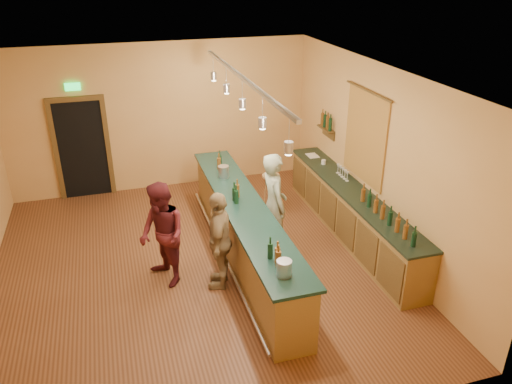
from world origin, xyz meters
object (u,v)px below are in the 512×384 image
object	(u,v)px
bartender	(274,205)
customer_b	(220,240)
bar_stool	(271,181)
back_counter	(351,213)
tasting_bar	(244,228)
customer_a	(162,235)

from	to	relation	value
bartender	customer_b	world-z (taller)	bartender
customer_b	bar_stool	distance (m)	2.83
back_counter	tasting_bar	bearing A→B (deg)	-175.07
customer_b	bar_stool	size ratio (longest dim) A/B	2.17
back_counter	bar_stool	world-z (taller)	back_counter
back_counter	bar_stool	distance (m)	1.87
bartender	customer_a	size ratio (longest dim) A/B	1.09
customer_a	bar_stool	xyz separation A→B (m)	(2.43, 1.99, -0.25)
customer_b	back_counter	bearing A→B (deg)	126.35
tasting_bar	bar_stool	distance (m)	2.02
tasting_bar	bar_stool	bearing A→B (deg)	58.62
tasting_bar	bar_stool	size ratio (longest dim) A/B	6.87
tasting_bar	customer_b	size ratio (longest dim) A/B	3.16
bartender	customer_b	xyz separation A→B (m)	(-1.10, -0.66, -0.12)
bar_stool	customer_a	bearing A→B (deg)	-140.70
back_counter	bartender	distance (m)	1.62
customer_a	customer_b	distance (m)	0.90
back_counter	customer_b	xyz separation A→B (m)	(-2.65, -0.78, 0.32)
tasting_bar	bar_stool	world-z (taller)	tasting_bar
tasting_bar	bar_stool	xyz separation A→B (m)	(1.05, 1.72, -0.01)
customer_b	bar_stool	bearing A→B (deg)	165.42
customer_a	tasting_bar	bearing A→B (deg)	80.52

